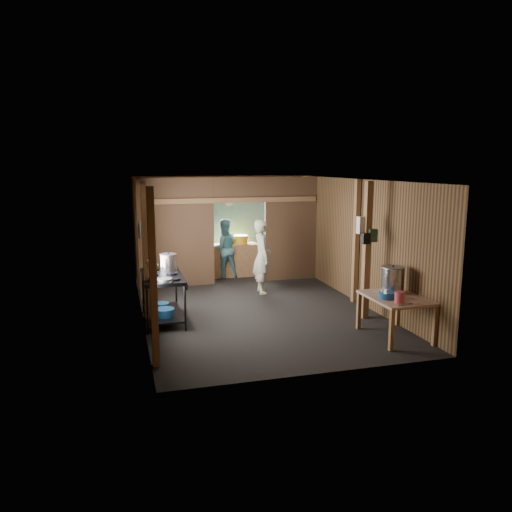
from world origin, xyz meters
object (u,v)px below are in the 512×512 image
object	(u,v)px
pink_bucket	(400,297)
yellow_tub	(240,240)
prep_table	(395,317)
cook	(262,257)
stove_pot_large	(168,262)
stock_pot	(393,280)
gas_range	(163,298)

from	to	relation	value
pink_bucket	yellow_tub	world-z (taller)	yellow_tub
prep_table	cook	world-z (taller)	cook
stove_pot_large	stock_pot	xyz separation A→B (m)	(3.62, -2.16, -0.10)
prep_table	gas_range	bearing A→B (deg)	152.36
gas_range	pink_bucket	bearing A→B (deg)	-33.09
stove_pot_large	pink_bucket	bearing A→B (deg)	-39.68
prep_table	yellow_tub	size ratio (longest dim) A/B	2.98
gas_range	stove_pot_large	xyz separation A→B (m)	(0.17, 0.49, 0.59)
stock_pot	cook	world-z (taller)	cook
prep_table	stock_pot	bearing A→B (deg)	72.98
prep_table	pink_bucket	size ratio (longest dim) A/B	6.34
gas_range	prep_table	size ratio (longest dim) A/B	1.25
stock_pot	yellow_tub	bearing A→B (deg)	106.05
stock_pot	gas_range	bearing A→B (deg)	156.25
prep_table	yellow_tub	bearing A→B (deg)	104.44
pink_bucket	stock_pot	bearing A→B (deg)	68.85
stove_pot_large	yellow_tub	size ratio (longest dim) A/B	0.81
prep_table	cook	size ratio (longest dim) A/B	0.71
stock_pot	prep_table	bearing A→B (deg)	-107.02
stove_pot_large	yellow_tub	bearing A→B (deg)	53.75
stock_pot	pink_bucket	size ratio (longest dim) A/B	2.52
gas_range	cook	bearing A→B (deg)	33.12
stock_pot	pink_bucket	world-z (taller)	stock_pot
gas_range	prep_table	world-z (taller)	gas_range
gas_range	prep_table	xyz separation A→B (m)	(3.71, -1.94, -0.09)
stove_pot_large	cook	size ratio (longest dim) A/B	0.19
stove_pot_large	pink_bucket	xyz separation A→B (m)	(3.38, -2.80, -0.23)
gas_range	yellow_tub	xyz separation A→B (m)	(2.33, 3.43, 0.52)
prep_table	pink_bucket	xyz separation A→B (m)	(-0.16, -0.37, 0.45)
stove_pot_large	cook	bearing A→B (deg)	25.67
gas_range	stock_pot	size ratio (longest dim) A/B	3.15
gas_range	stock_pot	xyz separation A→B (m)	(3.79, -1.67, 0.48)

